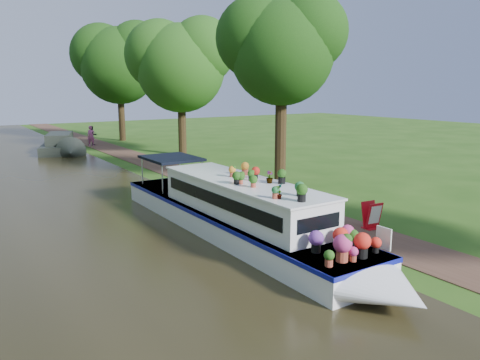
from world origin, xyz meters
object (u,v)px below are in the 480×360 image
plant_boat (243,213)px  pedestrian_pink (91,136)px  sandwich_board (372,217)px  second_boat (60,145)px  pedestrian_dark (92,136)px

plant_boat → pedestrian_pink: (2.75, 26.26, -0.01)m
plant_boat → pedestrian_pink: plant_boat is taller
pedestrian_pink → sandwich_board: bearing=-79.5°
second_boat → pedestrian_pink: pedestrian_pink is taller
sandwich_board → pedestrian_pink: (-1.43, 27.82, 0.40)m
second_boat → sandwich_board: second_boat is taller
pedestrian_pink → pedestrian_dark: size_ratio=1.03×
plant_boat → sandwich_board: bearing=-20.5°
sandwich_board → pedestrian_dark: bearing=99.2°
second_boat → pedestrian_pink: size_ratio=4.71×
second_boat → sandwich_board: bearing=-62.1°
second_boat → sandwich_board: (4.39, -25.44, -0.12)m
sandwich_board → pedestrian_pink: size_ratio=0.56×
sandwich_board → pedestrian_pink: 27.86m
plant_boat → second_boat: 23.88m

